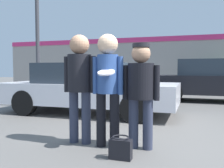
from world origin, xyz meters
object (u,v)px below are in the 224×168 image
at_px(person_middle_with_frisbee, 108,80).
at_px(shrub, 218,79).
at_px(person_right, 141,86).
at_px(handbag, 121,148).
at_px(parked_car_far, 214,80).
at_px(person_left, 80,78).
at_px(parked_car_near, 88,88).

xyz_separation_m(person_middle_with_frisbee, shrub, (2.50, 11.03, -0.37)).
bearing_deg(person_middle_with_frisbee, person_right, 8.90).
distance_m(person_middle_with_frisbee, handbag, 1.06).
height_order(person_middle_with_frisbee, handbag, person_middle_with_frisbee).
bearing_deg(handbag, parked_car_far, 76.83).
xyz_separation_m(person_left, handbag, (0.84, -0.51, -0.92)).
bearing_deg(parked_car_near, parked_car_far, 47.71).
relative_size(parked_car_near, handbag, 15.37).
bearing_deg(parked_car_near, person_right, -52.26).
xyz_separation_m(parked_car_near, shrub, (4.00, 8.36, -0.04)).
height_order(person_right, shrub, person_right).
distance_m(parked_car_near, handbag, 3.67).
bearing_deg(parked_car_far, parked_car_near, -132.29).
distance_m(parked_car_near, shrub, 9.27).
distance_m(person_middle_with_frisbee, shrub, 11.32).
bearing_deg(parked_car_near, person_left, -69.02).
distance_m(person_middle_with_frisbee, person_right, 0.51).
bearing_deg(parked_car_far, person_left, -111.00).
height_order(person_left, parked_car_far, person_left).
bearing_deg(handbag, person_right, 73.31).
distance_m(person_right, handbag, 0.98).
distance_m(parked_car_near, parked_car_far, 5.15).
relative_size(person_left, person_middle_with_frisbee, 1.01).
relative_size(person_middle_with_frisbee, person_right, 1.09).
distance_m(person_right, shrub, 11.14).
height_order(person_right, handbag, person_right).
bearing_deg(person_right, person_left, -178.73).
bearing_deg(parked_car_far, person_right, -102.88).
bearing_deg(parked_car_far, shrub, 83.32).
distance_m(shrub, handbag, 11.70).
bearing_deg(shrub, handbag, -100.63).
height_order(parked_car_near, shrub, parked_car_near).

